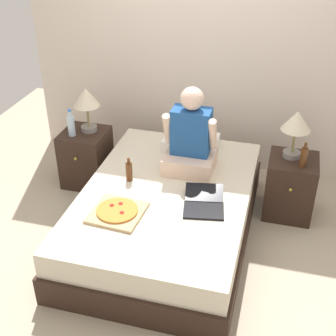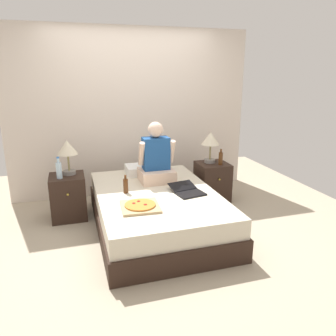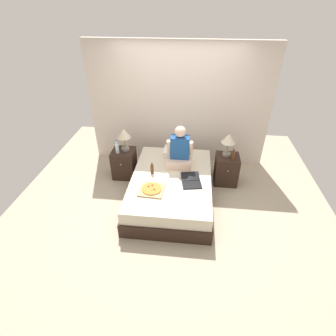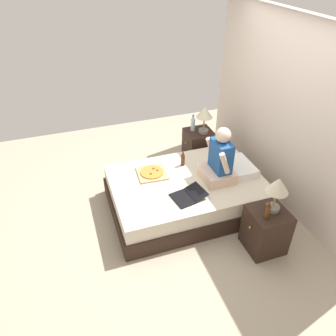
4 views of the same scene
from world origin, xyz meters
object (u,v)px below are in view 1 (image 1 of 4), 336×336
water_bottle (71,125)px  beer_bottle (304,157)px  laptop (204,205)px  beer_bottle_on_bed (129,171)px  nightstand_left (86,157)px  lamp_on_right_nightstand (296,124)px  nightstand_right (290,186)px  person_seated (191,140)px  pizza_box (117,212)px  bed (166,213)px  lamp_on_left_nightstand (86,100)px

water_bottle → beer_bottle: (2.20, -0.01, -0.02)m
laptop → beer_bottle_on_bed: size_ratio=2.11×
laptop → beer_bottle_on_bed: 0.74m
nightstand_left → beer_bottle_on_bed: 0.91m
nightstand_left → lamp_on_right_nightstand: lamp_on_right_nightstand is taller
nightstand_right → person_seated: bearing=-166.7°
pizza_box → beer_bottle_on_bed: 0.50m
bed → nightstand_left: 1.20m
nightstand_left → water_bottle: size_ratio=2.11×
beer_bottle → person_seated: bearing=-173.3°
bed → lamp_on_right_nightstand: (0.99, 0.67, 0.68)m
water_bottle → laptop: water_bottle is taller
laptop → pizza_box: laptop is taller
bed → pizza_box: size_ratio=4.97×
bed → lamp_on_right_nightstand: bearing=34.1°
lamp_on_left_nightstand → lamp_on_right_nightstand: size_ratio=1.00×
lamp_on_left_nightstand → water_bottle: (-0.12, -0.14, -0.22)m
beer_bottle_on_bed → nightstand_right: bearing=21.8°
nightstand_left → laptop: nightstand_left is taller
pizza_box → nightstand_right: bearing=38.4°
bed → lamp_on_right_nightstand: 1.38m
nightstand_right → laptop: bearing=-131.2°
laptop → beer_bottle_on_bed: bearing=163.1°
beer_bottle_on_bed → bed: bearing=-11.4°
water_bottle → beer_bottle: bearing=-0.3°
beer_bottle → pizza_box: beer_bottle is taller
lamp_on_left_nightstand → nightstand_left: bearing=-128.6°
lamp_on_right_nightstand → nightstand_right: bearing=-59.1°
water_bottle → bed: bearing=-25.7°
nightstand_left → lamp_on_left_nightstand: lamp_on_left_nightstand is taller
lamp_on_right_nightstand → beer_bottle_on_bed: size_ratio=2.05×
lamp_on_left_nightstand → laptop: lamp_on_left_nightstand is taller
water_bottle → nightstand_right: water_bottle is taller
beer_bottle → beer_bottle_on_bed: 1.52m
beer_bottle → person_seated: person_seated is taller
lamp_on_left_nightstand → beer_bottle: lamp_on_left_nightstand is taller
lamp_on_left_nightstand → beer_bottle_on_bed: 0.94m
beer_bottle → beer_bottle_on_bed: beer_bottle is taller
nightstand_left → beer_bottle: size_ratio=2.53×
nightstand_left → laptop: size_ratio=1.25×
lamp_on_left_nightstand → pizza_box: 1.36m
beer_bottle → pizza_box: bearing=-145.8°
bed → lamp_on_left_nightstand: lamp_on_left_nightstand is taller
nightstand_left → nightstand_right: 2.05m
laptop → nightstand_right: bearing=48.8°
nightstand_left → beer_bottle_on_bed: beer_bottle_on_bed is taller
nightstand_left → lamp_on_left_nightstand: size_ratio=1.29×
nightstand_right → beer_bottle: beer_bottle is taller
beer_bottle → laptop: bearing=-138.0°
nightstand_right → beer_bottle_on_bed: size_ratio=2.64×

